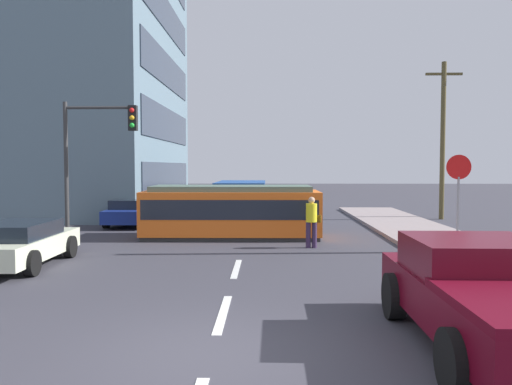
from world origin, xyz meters
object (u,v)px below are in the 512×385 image
Objects in this scene: parked_sedan_mid at (19,243)px; traffic_light_mast at (95,145)px; streetcar_tram at (232,211)px; pedestrian_crossing at (312,219)px; stop_sign at (459,181)px; utility_pole_mid at (443,137)px; city_bus at (241,197)px; pickup_truck_parked at (488,295)px; parked_sedan_far at (136,211)px.

parked_sedan_mid is 4.73m from traffic_light_mast.
streetcar_tram is at bearing 46.94° from parked_sedan_mid.
pedestrian_crossing reaches higher than parked_sedan_mid.
stop_sign is 10.36m from utility_pole_mid.
city_bus is 14.37m from parked_sedan_mid.
stop_sign reaches higher than streetcar_tram.
utility_pole_mid is (5.55, 18.19, 3.29)m from pickup_truck_parked.
parked_sedan_mid is 12.84m from stop_sign.
parked_sedan_mid is at bearing -168.59° from stop_sign.
traffic_light_mast is 16.90m from utility_pole_mid.
city_bus is 10.63m from utility_pole_mid.
utility_pole_mid is (10.09, 6.68, 3.09)m from streetcar_tram.
traffic_light_mast is 0.62× the size of utility_pole_mid.
traffic_light_mast is at bearing -157.42° from streetcar_tram.
parked_sedan_far is 0.95× the size of traffic_light_mast.
parked_sedan_mid is 19.97m from utility_pole_mid.
parked_sedan_mid is at bearing -111.30° from city_bus.
parked_sedan_far is at bearing 149.28° from stop_sign.
city_bus is 19.81m from pickup_truck_parked.
traffic_light_mast is (0.77, 3.76, 2.75)m from parked_sedan_mid.
pickup_truck_parked is 18.00m from parked_sedan_far.
parked_sedan_far is at bearing 120.72° from pickup_truck_parked.
pedestrian_crossing is at bearing 170.82° from stop_sign.
traffic_light_mast is at bearing 173.95° from stop_sign.
stop_sign reaches higher than pedestrian_crossing.
city_bus is 10.53m from pedestrian_crossing.
stop_sign is at bearing -106.24° from utility_pole_mid.
utility_pole_mid reaches higher than traffic_light_mast.
parked_sedan_mid is at bearing -101.63° from traffic_light_mast.
parked_sedan_mid is 9.61m from parked_sedan_far.
pedestrian_crossing is 9.30m from pickup_truck_parked.
traffic_light_mast is at bearing 133.07° from pickup_truck_parked.
utility_pole_mid is (2.85, 9.78, 1.90)m from stop_sign.
streetcar_tram reaches higher than pedestrian_crossing.
pedestrian_crossing is 12.06m from utility_pole_mid.
streetcar_tram is 3.67m from pedestrian_crossing.
city_bus reaches higher than pedestrian_crossing.
streetcar_tram is at bearing -40.38° from parked_sedan_far.
pedestrian_crossing is at bearing 21.95° from parked_sedan_mid.
city_bus is at bearing 65.21° from traffic_light_mast.
city_bus is at bearing 90.30° from streetcar_tram.
city_bus is 10.85m from traffic_light_mast.
pedestrian_crossing is 7.68m from traffic_light_mast.
utility_pole_mid reaches higher than pedestrian_crossing.
parked_sedan_mid is at bearing 148.99° from pickup_truck_parked.
parked_sedan_far is 13.92m from stop_sign.
pickup_truck_parked is at bearing -107.79° from stop_sign.
streetcar_tram is at bearing 139.39° from pedestrian_crossing.
stop_sign is (7.28, -10.86, 1.14)m from city_bus.
traffic_light_mast is at bearing 175.89° from pedestrian_crossing.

